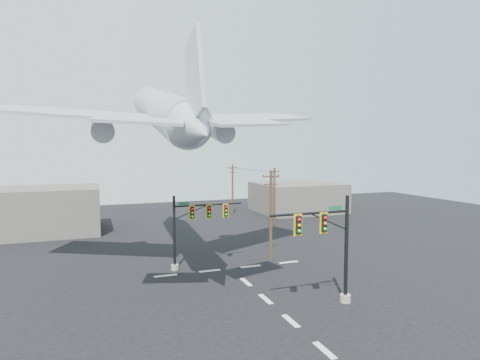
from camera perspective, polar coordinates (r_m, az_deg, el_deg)
name	(u,v)px	position (r m, az deg, el deg)	size (l,w,h in m)	color
ground	(291,321)	(27.51, 7.24, -19.27)	(120.00, 120.00, 0.00)	black
lane_markings	(259,293)	(31.99, 2.66, -15.74)	(14.00, 21.20, 0.01)	silver
signal_mast_near	(332,248)	(29.25, 12.89, -9.39)	(6.40, 0.85, 7.76)	gray
signal_mast_far	(192,227)	(37.33, -6.83, -6.66)	(6.82, 0.75, 6.82)	gray
utility_pole_a	(271,213)	(40.17, 4.41, -4.70)	(1.78, 0.30, 8.90)	#4C3720
utility_pole_b	(274,196)	(56.83, 4.91, -2.28)	(1.63, 0.66, 8.35)	#4C3720
utility_pole_c	(233,188)	(67.22, -1.07, -1.18)	(1.72, 0.29, 8.41)	#4C3720
power_lines	(263,172)	(53.83, 3.25, 1.13)	(9.01, 27.17, 0.27)	black
airliner	(164,112)	(38.61, -10.79, 9.53)	(30.59, 31.96, 8.89)	#AFB4BB
building_left	(25,211)	(58.46, -28.23, -3.97)	(18.00, 10.00, 6.00)	#605B55
building_right	(297,197)	(71.35, 8.14, -2.43)	(14.00, 12.00, 5.00)	#605B55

